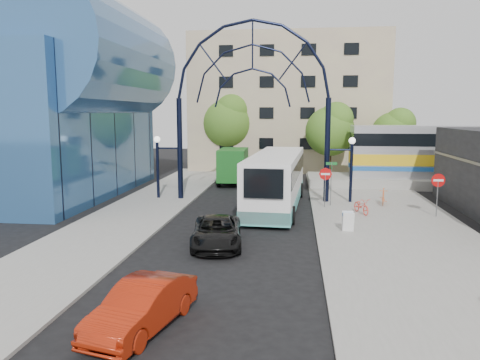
# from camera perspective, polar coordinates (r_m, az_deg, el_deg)

# --- Properties ---
(ground) EXTENTS (120.00, 120.00, 0.00)m
(ground) POSITION_cam_1_polar(r_m,az_deg,el_deg) (18.65, -2.64, -10.64)
(ground) COLOR black
(ground) RESTS_ON ground
(sidewalk_east) EXTENTS (8.00, 56.00, 0.12)m
(sidewalk_east) POSITION_cam_1_polar(r_m,az_deg,el_deg) (22.79, 19.59, -7.45)
(sidewalk_east) COLOR gray
(sidewalk_east) RESTS_ON ground
(plaza_west) EXTENTS (5.00, 50.00, 0.12)m
(plaza_west) POSITION_cam_1_polar(r_m,az_deg,el_deg) (25.93, -14.78, -5.37)
(plaza_west) COLOR gray
(plaza_west) RESTS_ON ground
(gateway_arch) EXTENTS (13.64, 0.44, 12.10)m
(gateway_arch) POSITION_cam_1_polar(r_m,az_deg,el_deg) (31.64, 1.53, 12.80)
(gateway_arch) COLOR black
(gateway_arch) RESTS_ON ground
(stop_sign) EXTENTS (0.80, 0.07, 2.50)m
(stop_sign) POSITION_cam_1_polar(r_m,az_deg,el_deg) (29.73, 10.37, 0.28)
(stop_sign) COLOR slate
(stop_sign) RESTS_ON sidewalk_east
(do_not_enter_sign) EXTENTS (0.76, 0.07, 2.48)m
(do_not_enter_sign) POSITION_cam_1_polar(r_m,az_deg,el_deg) (28.85, 22.99, -0.52)
(do_not_enter_sign) COLOR slate
(do_not_enter_sign) RESTS_ON sidewalk_east
(street_name_sign) EXTENTS (0.70, 0.70, 2.80)m
(street_name_sign) POSITION_cam_1_polar(r_m,az_deg,el_deg) (30.34, 11.06, 0.68)
(street_name_sign) COLOR slate
(street_name_sign) RESTS_ON sidewalk_east
(sandwich_board) EXTENTS (0.55, 0.61, 0.99)m
(sandwich_board) POSITION_cam_1_polar(r_m,az_deg,el_deg) (24.11, 13.05, -4.66)
(sandwich_board) COLOR white
(sandwich_board) RESTS_ON sidewalk_east
(transit_hall) EXTENTS (16.50, 18.00, 14.50)m
(transit_hall) POSITION_cam_1_polar(r_m,az_deg,el_deg) (37.19, -22.81, 8.62)
(transit_hall) COLOR #2F5C92
(transit_hall) RESTS_ON ground
(apartment_block) EXTENTS (20.00, 12.10, 14.00)m
(apartment_block) POSITION_cam_1_polar(r_m,az_deg,el_deg) (52.39, 5.89, 9.23)
(apartment_block) COLOR #C9B98C
(apartment_block) RESTS_ON ground
(tree_north_a) EXTENTS (4.48, 4.48, 7.00)m
(tree_north_a) POSITION_cam_1_polar(r_m,az_deg,el_deg) (43.47, 11.10, 6.19)
(tree_north_a) COLOR #382314
(tree_north_a) RESTS_ON ground
(tree_north_b) EXTENTS (5.12, 5.12, 8.00)m
(tree_north_b) POSITION_cam_1_polar(r_m,az_deg,el_deg) (47.82, -1.37, 7.30)
(tree_north_b) COLOR #382314
(tree_north_b) RESTS_ON ground
(tree_north_c) EXTENTS (4.16, 4.16, 6.50)m
(tree_north_c) POSITION_cam_1_polar(r_m,az_deg,el_deg) (46.28, 18.37, 5.63)
(tree_north_c) COLOR #382314
(tree_north_c) RESTS_ON ground
(city_bus) EXTENTS (3.58, 12.69, 3.45)m
(city_bus) POSITION_cam_1_polar(r_m,az_deg,el_deg) (29.89, 4.46, 0.06)
(city_bus) COLOR white
(city_bus) RESTS_ON ground
(green_truck) EXTENTS (2.44, 6.07, 3.04)m
(green_truck) POSITION_cam_1_polar(r_m,az_deg,el_deg) (39.75, -0.73, 1.70)
(green_truck) COLOR black
(green_truck) RESTS_ON ground
(black_suv) EXTENTS (2.81, 4.99, 1.32)m
(black_suv) POSITION_cam_1_polar(r_m,az_deg,el_deg) (21.38, -2.84, -6.33)
(black_suv) COLOR black
(black_suv) RESTS_ON ground
(red_sedan) EXTENTS (2.38, 4.36, 1.36)m
(red_sedan) POSITION_cam_1_polar(r_m,az_deg,el_deg) (13.78, -11.84, -14.78)
(red_sedan) COLOR #9E1E09
(red_sedan) RESTS_ON ground
(bike_near_a) EXTENTS (1.16, 1.88, 0.93)m
(bike_near_a) POSITION_cam_1_polar(r_m,az_deg,el_deg) (28.49, 14.58, -3.06)
(bike_near_a) COLOR #FF4133
(bike_near_a) RESTS_ON sidewalk_east
(bike_near_b) EXTENTS (0.81, 1.79, 1.04)m
(bike_near_b) POSITION_cam_1_polar(r_m,az_deg,el_deg) (31.64, 17.07, -1.95)
(bike_near_b) COLOR orange
(bike_near_b) RESTS_ON sidewalk_east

